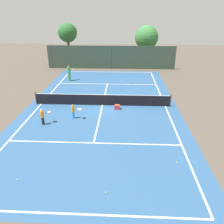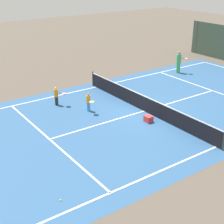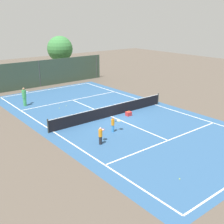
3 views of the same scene
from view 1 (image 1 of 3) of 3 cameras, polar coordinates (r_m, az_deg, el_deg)
The scene contains 16 objects.
ground_plane at distance 20.57m, azimuth -2.34°, elevation 1.68°, with size 80.00×80.00×0.00m, color brown.
court_surface at distance 20.57m, azimuth -2.34°, elevation 1.69°, with size 13.00×25.00×0.01m.
tennis_net at distance 20.38m, azimuth -2.37°, elevation 3.01°, with size 11.90×0.10×1.10m.
perimeter_fence at distance 33.60m, azimuth -0.26°, elevation 13.23°, with size 18.00×0.12×3.20m.
tree_0 at distance 37.53m, azimuth 8.46°, elevation 17.60°, with size 3.57×3.57×5.67m.
tree_1 at distance 38.87m, azimuth -10.83°, elevation 18.49°, with size 2.96×2.96×5.98m.
player_0 at distance 28.15m, azimuth -10.47°, elevation 9.38°, with size 0.87×0.82×1.80m.
player_1 at distance 17.61m, azimuth -16.59°, elevation -1.02°, with size 0.76×0.72×1.22m.
player_2 at distance 18.09m, azimuth -9.41°, elevation 0.24°, with size 0.83×0.39×1.15m.
ball_crate at distance 19.69m, azimuth 1.27°, elevation 1.23°, with size 0.46×0.38×0.43m.
tennis_ball_0 at distance 25.37m, azimuth -4.90°, elevation 6.01°, with size 0.07×0.07×0.07m, color #CCE533.
tennis_ball_1 at distance 25.33m, azimuth -6.85°, elevation 5.90°, with size 0.07×0.07×0.07m, color #CCE533.
tennis_ball_2 at distance 12.83m, azimuth -22.12°, elevation -15.10°, with size 0.07×0.07×0.07m, color #CCE533.
tennis_ball_3 at distance 22.54m, azimuth -12.92°, elevation 3.18°, with size 0.07×0.07×0.07m, color #CCE533.
tennis_ball_4 at distance 13.54m, azimuth 15.51°, elevation -11.81°, with size 0.07×0.07×0.07m, color #CCE533.
tennis_ball_5 at distance 11.30m, azimuth -1.42°, elevation -19.07°, with size 0.07×0.07×0.07m, color #CCE533.
Camera 1 is at (1.78, -18.99, 7.70)m, focal length 37.33 mm.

